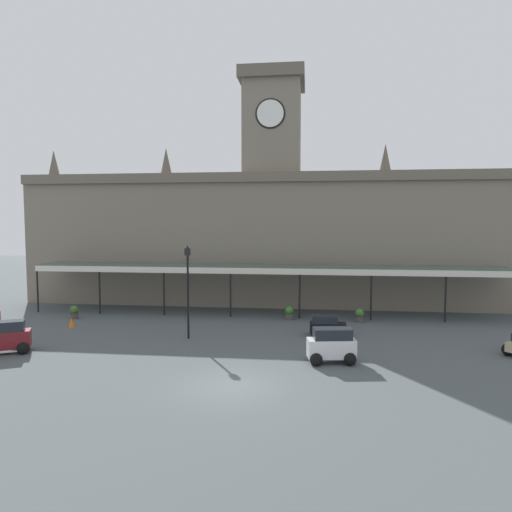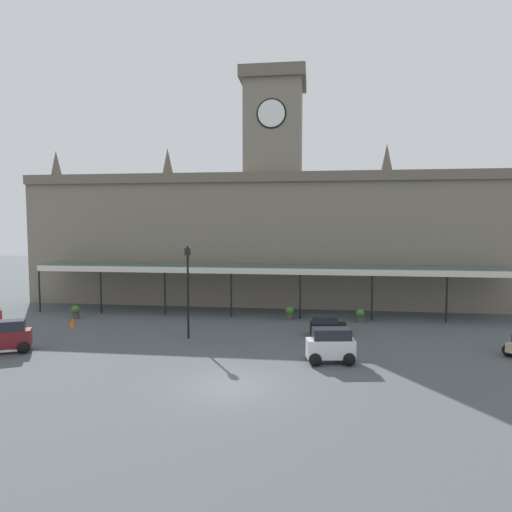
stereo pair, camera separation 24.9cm
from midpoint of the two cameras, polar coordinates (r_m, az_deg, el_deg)
ground_plane at (r=20.37m, az=-3.32°, el=-16.11°), size 140.00×140.00×0.00m
station_building at (r=39.93m, az=1.91°, el=3.10°), size 42.85×6.70×19.95m
entrance_canopy at (r=34.54m, az=1.12°, el=-1.48°), size 36.30×3.26×3.78m
car_white_van at (r=23.46m, az=9.25°, el=-11.33°), size 2.52×1.84×1.77m
car_maroon_van at (r=28.27m, az=-29.36°, el=-9.13°), size 2.59×2.27×1.77m
car_black_estate at (r=28.84m, az=8.76°, el=-8.86°), size 2.26×1.55×1.27m
victorian_lamppost at (r=27.65m, az=-8.89°, el=-3.30°), size 0.30×0.30×5.69m
traffic_cone at (r=33.26m, az=-22.57°, el=-7.77°), size 0.40×0.40×0.68m
planter_by_canopy at (r=36.08m, az=-22.25°, el=-6.59°), size 0.60×0.60×0.96m
planter_forecourt_centre at (r=33.11m, az=12.77°, el=-7.34°), size 0.60×0.60×0.96m
planter_near_kerb at (r=33.19m, az=4.01°, el=-7.22°), size 0.60×0.60×0.96m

